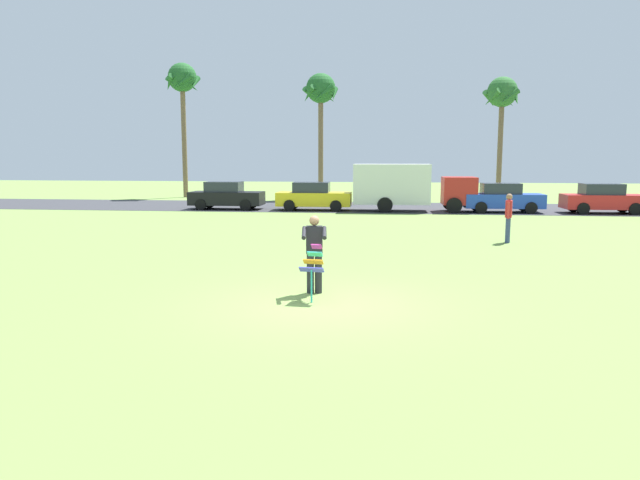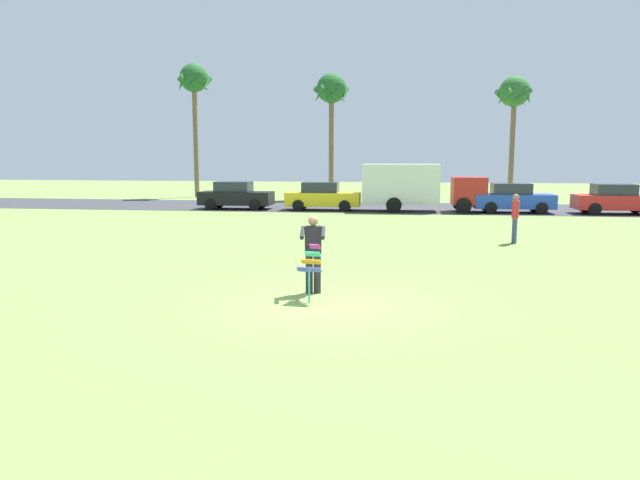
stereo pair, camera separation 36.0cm
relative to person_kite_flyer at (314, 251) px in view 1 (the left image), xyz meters
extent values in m
plane|color=olive|center=(0.33, -0.95, -0.95)|extent=(120.00, 120.00, 0.00)
cube|color=#38383D|center=(0.33, 22.79, -0.95)|extent=(120.00, 8.00, 0.01)
cylinder|color=#26262B|center=(0.09, 0.03, -0.50)|extent=(0.16, 0.16, 0.90)
cylinder|color=#26262B|center=(-0.09, 0.01, -0.50)|extent=(0.16, 0.16, 0.90)
cube|color=black|center=(0.00, 0.02, 0.25)|extent=(0.38, 0.26, 0.60)
sphere|color=#9E7051|center=(0.00, 0.02, 0.67)|extent=(0.22, 0.22, 0.22)
cylinder|color=black|center=(0.25, -0.20, 0.43)|extent=(0.16, 0.59, 0.24)
cylinder|color=black|center=(-0.19, -0.25, 0.43)|extent=(0.16, 0.59, 0.24)
cube|color=#D83399|center=(0.10, -0.36, 0.16)|extent=(0.24, 0.16, 0.12)
cube|color=#33BFBF|center=(0.08, -0.53, 0.02)|extent=(0.33, 0.17, 0.12)
cube|color=orange|center=(0.07, -0.69, -0.12)|extent=(0.43, 0.18, 0.12)
cube|color=#4C4CCC|center=(0.05, -0.85, -0.25)|extent=(0.52, 0.18, 0.12)
cylinder|color=#33BFBF|center=(0.05, -0.85, -0.60)|extent=(0.04, 0.04, 0.70)
cube|color=black|center=(-7.87, 20.39, -0.31)|extent=(4.21, 1.72, 0.76)
cube|color=#282D38|center=(-8.02, 20.39, 0.35)|extent=(2.02, 1.40, 0.60)
cylinder|color=black|center=(-6.58, 21.21, -0.63)|extent=(0.64, 0.22, 0.64)
cylinder|color=black|center=(-6.57, 19.59, -0.63)|extent=(0.64, 0.22, 0.64)
cylinder|color=black|center=(-9.18, 21.19, -0.63)|extent=(0.64, 0.22, 0.64)
cylinder|color=black|center=(-9.17, 19.58, -0.63)|extent=(0.64, 0.22, 0.64)
cube|color=yellow|center=(-2.76, 20.39, -0.31)|extent=(4.23, 1.77, 0.76)
cube|color=#282D38|center=(-2.91, 20.39, 0.35)|extent=(2.04, 1.43, 0.60)
cylinder|color=black|center=(-1.47, 21.22, -0.63)|extent=(0.64, 0.23, 0.64)
cylinder|color=black|center=(-1.45, 19.61, -0.63)|extent=(0.64, 0.23, 0.64)
cylinder|color=black|center=(-4.08, 21.18, -0.63)|extent=(0.64, 0.23, 0.64)
cylinder|color=black|center=(-4.05, 19.56, -0.63)|extent=(0.64, 0.23, 0.64)
cube|color=#B2231E|center=(5.30, 20.45, 0.22)|extent=(1.84, 1.94, 1.50)
cube|color=silver|center=(1.60, 20.37, 0.57)|extent=(4.24, 2.08, 2.20)
cylinder|color=black|center=(4.93, 21.36, -0.53)|extent=(0.85, 0.30, 0.84)
cylinder|color=black|center=(4.97, 19.52, -0.53)|extent=(0.85, 0.30, 0.84)
cylinder|color=black|center=(1.22, 21.29, -0.53)|extent=(0.85, 0.30, 0.84)
cylinder|color=black|center=(1.26, 19.45, -0.53)|extent=(0.85, 0.30, 0.84)
cube|color=#2347B7|center=(7.67, 20.39, -0.31)|extent=(4.25, 1.83, 0.76)
cube|color=#282D38|center=(7.52, 20.39, 0.35)|extent=(2.06, 1.45, 0.60)
cylinder|color=black|center=(8.95, 21.24, -0.63)|extent=(0.65, 0.24, 0.64)
cylinder|color=black|center=(8.99, 19.62, -0.63)|extent=(0.65, 0.24, 0.64)
cylinder|color=black|center=(6.34, 21.16, -0.63)|extent=(0.65, 0.24, 0.64)
cylinder|color=black|center=(6.39, 19.54, -0.63)|extent=(0.65, 0.24, 0.64)
cube|color=red|center=(12.90, 20.39, -0.31)|extent=(4.23, 1.79, 0.76)
cube|color=#282D38|center=(12.75, 20.39, 0.35)|extent=(2.04, 1.44, 0.60)
cylinder|color=black|center=(14.19, 21.23, -0.63)|extent=(0.64, 0.23, 0.64)
cylinder|color=black|center=(14.22, 19.61, -0.63)|extent=(0.64, 0.23, 0.64)
cylinder|color=black|center=(11.59, 21.17, -0.63)|extent=(0.64, 0.23, 0.64)
cylinder|color=black|center=(11.62, 19.56, -0.63)|extent=(0.64, 0.23, 0.64)
cylinder|color=brown|center=(-13.90, 30.18, 3.37)|extent=(0.36, 0.36, 8.63)
sphere|color=#236028|center=(-13.90, 30.18, 7.88)|extent=(2.10, 2.10, 2.10)
cone|color=#236028|center=(-12.95, 30.18, 7.43)|extent=(0.44, 1.56, 1.28)
cone|color=#236028|center=(-13.60, 31.09, 7.43)|extent=(1.62, 0.90, 1.28)
cone|color=#236028|center=(-14.67, 30.74, 7.43)|extent=(1.27, 1.52, 1.28)
cone|color=#236028|center=(-14.67, 29.62, 7.43)|extent=(1.27, 1.52, 1.28)
cone|color=#236028|center=(-13.60, 29.28, 7.43)|extent=(1.62, 0.90, 1.28)
cylinder|color=brown|center=(-3.57, 29.92, 2.89)|extent=(0.36, 0.36, 7.68)
sphere|color=#236028|center=(-3.57, 29.92, 6.93)|extent=(2.10, 2.10, 2.10)
cone|color=#236028|center=(-2.62, 29.92, 6.48)|extent=(0.44, 1.56, 1.28)
cone|color=#236028|center=(-3.27, 30.83, 6.48)|extent=(1.62, 0.90, 1.28)
cone|color=#236028|center=(-4.33, 30.48, 6.48)|extent=(1.27, 1.52, 1.28)
cone|color=#236028|center=(-4.33, 29.37, 6.48)|extent=(1.27, 1.52, 1.28)
cone|color=#236028|center=(-3.27, 29.02, 6.48)|extent=(1.62, 0.90, 1.28)
cylinder|color=brown|center=(9.18, 30.78, 2.72)|extent=(0.36, 0.36, 7.34)
sphere|color=#2D6B2D|center=(9.18, 30.78, 6.59)|extent=(2.10, 2.10, 2.10)
cone|color=#2D6B2D|center=(10.13, 30.78, 6.14)|extent=(0.44, 1.56, 1.28)
cone|color=#2D6B2D|center=(9.48, 31.68, 6.14)|extent=(1.62, 0.90, 1.28)
cone|color=#2D6B2D|center=(8.41, 31.34, 6.14)|extent=(1.27, 1.52, 1.28)
cone|color=#2D6B2D|center=(8.41, 30.22, 6.14)|extent=(1.27, 1.52, 1.28)
cone|color=#2D6B2D|center=(9.48, 29.88, 6.14)|extent=(1.62, 0.90, 1.28)
cylinder|color=#384772|center=(5.72, 8.48, -0.50)|extent=(0.16, 0.16, 0.90)
cylinder|color=#384772|center=(5.76, 8.66, -0.50)|extent=(0.16, 0.16, 0.90)
cube|color=red|center=(5.74, 8.57, 0.25)|extent=(0.30, 0.40, 0.60)
sphere|color=#9E7051|center=(5.74, 8.57, 0.67)|extent=(0.22, 0.22, 0.22)
cylinder|color=red|center=(5.68, 8.34, 0.21)|extent=(0.09, 0.09, 0.58)
cylinder|color=red|center=(5.80, 8.80, 0.21)|extent=(0.09, 0.09, 0.58)
camera|label=1|loc=(1.70, -12.58, 2.04)|focal=32.87mm
camera|label=2|loc=(2.06, -12.53, 2.04)|focal=32.87mm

